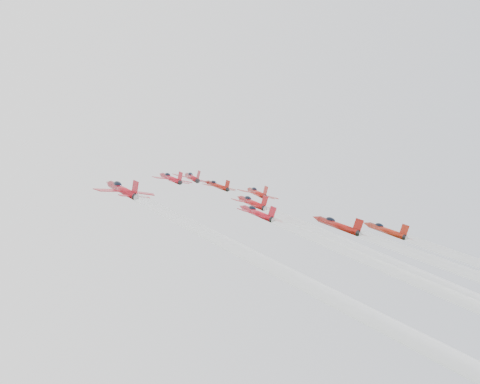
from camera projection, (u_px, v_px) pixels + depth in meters
name	position (u px, v px, depth m)	size (l,w,h in m)	color
jet_lead	(192.00, 177.00, 147.21)	(10.39, 13.65, 7.53)	maroon
jet_row2_left	(171.00, 178.00, 133.14)	(9.52, 12.50, 6.90)	#AD101F
jet_row2_center	(217.00, 185.00, 139.99)	(8.80, 11.56, 6.38)	maroon
jet_row2_right	(256.00, 193.00, 143.19)	(10.58, 13.89, 7.67)	#A81610
jet_center	(421.00, 274.00, 75.53)	(9.96, 97.36, 48.78)	#A60F14
jet_rear_farleft	(264.00, 285.00, 51.96)	(10.14, 99.19, 49.69)	maroon
jet_rear_left	(441.00, 296.00, 64.13)	(9.05, 88.48, 44.33)	#AE101F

